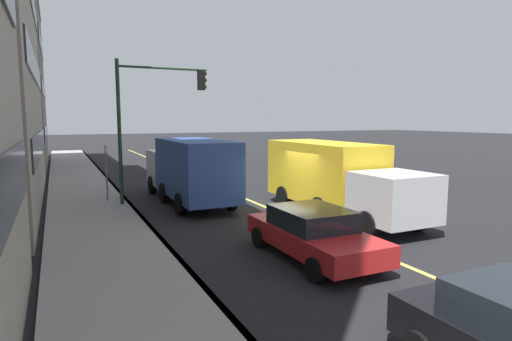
{
  "coord_description": "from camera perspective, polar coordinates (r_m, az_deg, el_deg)",
  "views": [
    {
      "loc": [
        -14.55,
        8.14,
        3.83
      ],
      "look_at": [
        -0.8,
        1.66,
        1.98
      ],
      "focal_mm": 29.82,
      "sensor_mm": 36.0,
      "label": 1
    }
  ],
  "objects": [
    {
      "name": "lane_stripe_center",
      "position": [
        17.11,
        3.91,
        -6.01
      ],
      "size": [
        80.0,
        0.16,
        0.01
      ],
      "primitive_type": "cube",
      "color": "#D8CC4C",
      "rests_on": "ground"
    },
    {
      "name": "truck_yellow",
      "position": [
        17.2,
        10.67,
        -0.85
      ],
      "size": [
        8.12,
        2.46,
        2.87
      ],
      "color": "silver",
      "rests_on": "ground"
    },
    {
      "name": "car_red",
      "position": [
        11.96,
        7.62,
        -8.22
      ],
      "size": [
        4.64,
        2.08,
        1.39
      ],
      "color": "red",
      "rests_on": "ground"
    },
    {
      "name": "traffic_light_mast",
      "position": [
        19.36,
        -13.71,
        8.18
      ],
      "size": [
        0.28,
        4.03,
        6.34
      ],
      "color": "#1E3823",
      "rests_on": "ground"
    },
    {
      "name": "sidewalk_slab",
      "position": [
        15.07,
        -20.09,
        -7.93
      ],
      "size": [
        80.0,
        3.38,
        0.15
      ],
      "primitive_type": "cube",
      "color": "gray",
      "rests_on": "ground"
    },
    {
      "name": "street_sign_post",
      "position": [
        20.13,
        -19.44,
        0.11
      ],
      "size": [
        0.6,
        0.08,
        2.67
      ],
      "color": "slate",
      "rests_on": "ground"
    },
    {
      "name": "truck_blue",
      "position": [
        19.67,
        -8.87,
        0.25
      ],
      "size": [
        8.04,
        2.48,
        2.92
      ],
      "color": "silver",
      "rests_on": "ground"
    },
    {
      "name": "ground",
      "position": [
        17.11,
        3.91,
        -6.03
      ],
      "size": [
        200.0,
        200.0,
        0.0
      ],
      "primitive_type": "plane",
      "color": "black"
    },
    {
      "name": "curb_edge",
      "position": [
        15.29,
        -14.02,
        -7.51
      ],
      "size": [
        80.0,
        0.16,
        0.15
      ],
      "primitive_type": "cube",
      "color": "slate",
      "rests_on": "ground"
    }
  ]
}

